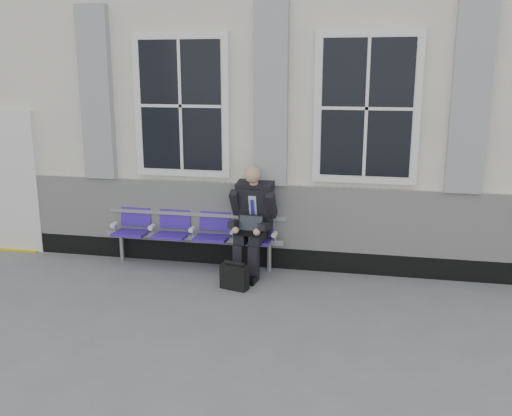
# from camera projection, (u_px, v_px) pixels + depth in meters

# --- Properties ---
(ground) EXTENTS (70.00, 70.00, 0.00)m
(ground) POSITION_uv_depth(u_px,v_px,m) (324.00, 314.00, 6.54)
(ground) COLOR slate
(ground) RESTS_ON ground
(station_building) EXTENTS (14.40, 4.40, 4.49)m
(station_building) POSITION_uv_depth(u_px,v_px,m) (346.00, 102.00, 9.32)
(station_building) COLOR silver
(station_building) RESTS_ON ground
(bench) EXTENTS (2.60, 0.47, 0.91)m
(bench) POSITION_uv_depth(u_px,v_px,m) (193.00, 228.00, 8.07)
(bench) COLOR #9EA0A3
(bench) RESTS_ON ground
(businessman) EXTENTS (0.63, 0.84, 1.49)m
(businessman) POSITION_uv_depth(u_px,v_px,m) (253.00, 217.00, 7.70)
(businessman) COLOR black
(businessman) RESTS_ON ground
(briefcase) EXTENTS (0.39, 0.24, 0.37)m
(briefcase) POSITION_uv_depth(u_px,v_px,m) (234.00, 276.00, 7.27)
(briefcase) COLOR black
(briefcase) RESTS_ON ground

